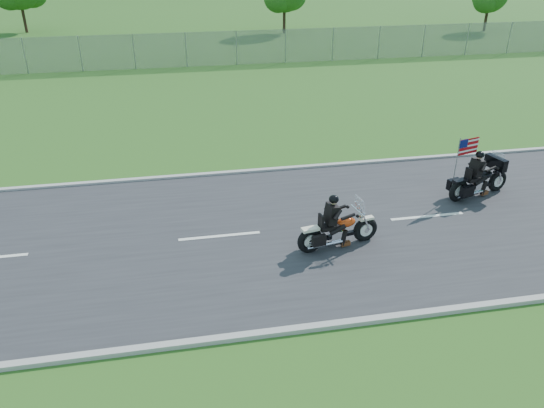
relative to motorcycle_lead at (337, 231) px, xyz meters
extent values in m
plane|color=#224F18|center=(-0.96, 1.04, -0.49)|extent=(420.00, 420.00, 0.00)
cube|color=#28282B|center=(-0.96, 1.04, -0.47)|extent=(120.00, 8.00, 0.04)
cube|color=#9E9B93|center=(-0.96, 5.09, -0.44)|extent=(120.00, 0.18, 0.12)
cube|color=#9E9B93|center=(-0.96, -3.01, -0.44)|extent=(120.00, 0.18, 0.12)
cube|color=gray|center=(-5.96, 21.04, 0.51)|extent=(60.00, 0.03, 2.00)
cylinder|color=#382316|center=(5.04, 31.04, 0.77)|extent=(0.22, 0.22, 2.52)
cylinder|color=#382316|center=(-14.96, 35.04, 0.91)|extent=(0.22, 0.22, 2.80)
cylinder|color=#382316|center=(21.04, 29.04, 0.63)|extent=(0.22, 0.22, 2.24)
sphere|color=#1C5316|center=(20.55, 28.69, 1.91)|extent=(1.96, 1.96, 1.96)
torus|color=black|center=(0.83, 0.15, -0.13)|extent=(0.72, 0.29, 0.70)
torus|color=black|center=(-0.75, -0.14, -0.13)|extent=(0.72, 0.29, 0.70)
ellipsoid|color=red|center=(0.24, 0.04, 0.21)|extent=(0.57, 0.39, 0.26)
cube|color=black|center=(-0.24, -0.04, 0.17)|extent=(0.56, 0.37, 0.11)
cube|color=black|center=(-0.19, -0.04, 0.54)|extent=(0.29, 0.41, 0.52)
sphere|color=black|center=(-0.15, -0.03, 0.94)|extent=(0.30, 0.30, 0.25)
cube|color=silver|center=(0.61, 0.11, 0.66)|extent=(0.11, 0.43, 0.38)
torus|color=black|center=(5.92, 2.25, -0.13)|extent=(0.72, 0.35, 0.70)
torus|color=black|center=(4.38, 1.82, -0.13)|extent=(0.72, 0.35, 0.70)
ellipsoid|color=black|center=(5.35, 2.09, 0.21)|extent=(0.59, 0.43, 0.26)
cube|color=black|center=(4.88, 1.96, 0.17)|extent=(0.57, 0.41, 0.11)
cube|color=black|center=(4.92, 1.97, 0.54)|extent=(0.32, 0.42, 0.52)
sphere|color=black|center=(4.97, 1.99, 0.94)|extent=(0.31, 0.31, 0.25)
cube|color=black|center=(5.69, 2.19, 0.54)|extent=(0.40, 0.78, 0.38)
cube|color=#B70C11|center=(4.60, 2.08, 1.20)|extent=(0.73, 0.22, 0.49)
camera|label=1|loc=(-3.81, -11.28, 6.97)|focal=35.00mm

